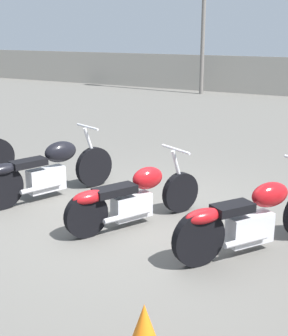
{
  "coord_description": "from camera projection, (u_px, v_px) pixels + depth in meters",
  "views": [
    {
      "loc": [
        2.99,
        -5.07,
        2.44
      ],
      "look_at": [
        0.0,
        0.24,
        0.65
      ],
      "focal_mm": 50.0,
      "sensor_mm": 36.0,
      "label": 1
    }
  ],
  "objects": [
    {
      "name": "motorcycle_slot_2",
      "position": [
        133.0,
        197.0,
        6.03
      ],
      "size": [
        1.03,
        1.88,
        0.93
      ],
      "rotation": [
        0.0,
        0.0,
        -0.45
      ],
      "color": "black",
      "rests_on": "ground_plane"
    },
    {
      "name": "ground_plane",
      "position": [
        135.0,
        218.0,
        6.33
      ],
      "size": [
        60.0,
        60.0,
        0.0
      ],
      "primitive_type": "plane",
      "color": "#5B5954"
    },
    {
      "name": "motorcycle_slot_3",
      "position": [
        252.0,
        218.0,
        5.27
      ],
      "size": [
        1.27,
        1.88,
        0.99
      ],
      "rotation": [
        0.0,
        0.0,
        -0.57
      ],
      "color": "black",
      "rests_on": "ground_plane"
    },
    {
      "name": "motorcycle_slot_1",
      "position": [
        48.0,
        170.0,
        7.01
      ],
      "size": [
        0.93,
        2.14,
        1.01
      ],
      "rotation": [
        0.0,
        0.0,
        -0.35
      ],
      "color": "black",
      "rests_on": "ground_plane"
    }
  ]
}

